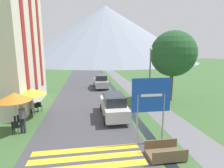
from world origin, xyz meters
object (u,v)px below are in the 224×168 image
(person_seated_far, at_px, (32,106))
(tree_by_path, at_px, (173,54))
(cafe_chair_near_right, at_px, (21,119))
(footbridge, at_px, (165,153))
(cafe_chair_near_left, at_px, (18,120))
(hotel_building, at_px, (3,37))
(parked_car_far, at_px, (101,81))
(cafe_umbrella_middle_yellow, at_px, (31,92))
(road_sign, at_px, (151,101))
(cafe_chair_nearest, at_px, (16,126))
(person_standing_terrace, at_px, (22,117))
(person_seated_near, at_px, (23,113))
(cafe_chair_far_left, at_px, (39,106))
(parked_car_near, at_px, (114,105))
(cafe_chair_far_right, at_px, (35,107))
(cafe_umbrella_front_orange, at_px, (14,97))
(streetlamp, at_px, (150,72))

(person_seated_far, xyz_separation_m, tree_by_path, (12.83, 1.96, 4.04))
(cafe_chair_near_right, relative_size, tree_by_path, 0.12)
(footbridge, relative_size, cafe_chair_near_left, 2.00)
(hotel_building, height_order, tree_by_path, hotel_building)
(parked_car_far, relative_size, cafe_umbrella_middle_yellow, 2.01)
(road_sign, height_order, cafe_chair_near_right, road_sign)
(cafe_chair_nearest, bearing_deg, tree_by_path, 25.86)
(person_standing_terrace, bearing_deg, person_seated_near, 107.74)
(parked_car_far, height_order, person_seated_near, parked_car_far)
(hotel_building, bearing_deg, cafe_chair_far_left, -32.72)
(parked_car_near, bearing_deg, cafe_umbrella_middle_yellow, 172.79)
(hotel_building, bearing_deg, parked_car_far, 37.33)
(hotel_building, bearing_deg, cafe_chair_far_right, -38.41)
(road_sign, relative_size, cafe_umbrella_front_orange, 1.44)
(cafe_chair_near_right, xyz_separation_m, tree_by_path, (12.90, 4.35, 4.21))
(parked_car_near, height_order, cafe_chair_near_right, parked_car_near)
(person_seated_near, bearing_deg, road_sign, -27.68)
(cafe_umbrella_front_orange, distance_m, tree_by_path, 14.05)
(road_sign, relative_size, streetlamp, 0.68)
(road_sign, height_order, cafe_chair_far_left, road_sign)
(cafe_chair_far_right, relative_size, person_seated_far, 0.69)
(cafe_chair_near_right, height_order, cafe_umbrella_front_orange, cafe_umbrella_front_orange)
(cafe_umbrella_middle_yellow, bearing_deg, cafe_chair_far_left, 85.81)
(cafe_chair_far_right, distance_m, cafe_umbrella_front_orange, 3.89)
(footbridge, height_order, cafe_umbrella_middle_yellow, cafe_umbrella_middle_yellow)
(cafe_chair_far_left, height_order, cafe_chair_near_left, same)
(cafe_chair_near_left, distance_m, cafe_umbrella_front_orange, 1.90)
(cafe_chair_far_right, bearing_deg, parked_car_near, -43.83)
(cafe_chair_nearest, bearing_deg, hotel_building, 116.70)
(hotel_building, distance_m, person_standing_terrace, 8.39)
(cafe_umbrella_front_orange, bearing_deg, cafe_chair_near_right, 94.34)
(hotel_building, distance_m, cafe_umbrella_middle_yellow, 6.05)
(cafe_chair_far_right, relative_size, streetlamp, 0.16)
(cafe_chair_nearest, distance_m, person_seated_far, 3.52)
(hotel_building, distance_m, tree_by_path, 15.53)
(person_seated_far, bearing_deg, person_seated_near, -95.66)
(person_seated_near, bearing_deg, cafe_umbrella_front_orange, -84.25)
(footbridge, xyz_separation_m, streetlamp, (2.10, 7.87, 2.93))
(hotel_building, xyz_separation_m, person_seated_far, (2.62, -2.45, -5.52))
(road_sign, bearing_deg, parked_car_far, 95.11)
(cafe_umbrella_middle_yellow, bearing_deg, cafe_chair_near_left, -105.44)
(cafe_chair_far_left, xyz_separation_m, streetlamp, (9.68, 0.23, 2.64))
(cafe_umbrella_middle_yellow, bearing_deg, parked_car_near, -7.21)
(parked_car_near, distance_m, tree_by_path, 8.29)
(parked_car_far, height_order, cafe_umbrella_front_orange, cafe_umbrella_front_orange)
(parked_car_far, bearing_deg, tree_by_path, -48.55)
(cafe_chair_far_right, distance_m, streetlamp, 10.29)
(cafe_chair_far_right, height_order, cafe_chair_near_left, same)
(cafe_chair_nearest, xyz_separation_m, cafe_chair_far_right, (0.11, 3.77, 0.00))
(cafe_chair_nearest, relative_size, tree_by_path, 0.12)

